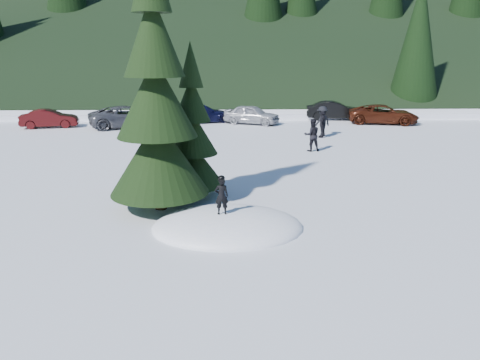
{
  "coord_description": "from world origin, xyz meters",
  "views": [
    {
      "loc": [
        -0.02,
        -12.94,
        5.05
      ],
      "look_at": [
        0.4,
        1.3,
        1.1
      ],
      "focal_mm": 35.0,
      "sensor_mm": 36.0,
      "label": 1
    }
  ],
  "objects_px": {
    "car_4": "(252,115)",
    "car_5": "(334,111)",
    "car_2": "(128,117)",
    "car_6": "(383,114)",
    "adult_2": "(322,121)",
    "adult_1": "(322,124)",
    "spruce_tall": "(156,108)",
    "adult_0": "(312,135)",
    "spruce_short": "(193,138)",
    "car_3": "(202,114)",
    "child_skier": "(222,196)",
    "car_1": "(49,119)"
  },
  "relations": [
    {
      "from": "adult_1",
      "to": "car_5",
      "type": "height_order",
      "value": "adult_1"
    },
    {
      "from": "adult_1",
      "to": "car_1",
      "type": "bearing_deg",
      "value": -83.42
    },
    {
      "from": "adult_0",
      "to": "car_3",
      "type": "height_order",
      "value": "adult_0"
    },
    {
      "from": "car_1",
      "to": "car_3",
      "type": "relative_size",
      "value": 0.83
    },
    {
      "from": "adult_1",
      "to": "child_skier",
      "type": "bearing_deg",
      "value": -1.48
    },
    {
      "from": "adult_0",
      "to": "car_1",
      "type": "relative_size",
      "value": 0.45
    },
    {
      "from": "adult_1",
      "to": "car_6",
      "type": "relative_size",
      "value": 0.33
    },
    {
      "from": "car_4",
      "to": "car_5",
      "type": "xyz_separation_m",
      "value": [
        6.35,
        1.99,
        0.02
      ]
    },
    {
      "from": "car_2",
      "to": "car_6",
      "type": "xyz_separation_m",
      "value": [
        17.88,
        1.02,
        -0.05
      ]
    },
    {
      "from": "adult_2",
      "to": "car_3",
      "type": "relative_size",
      "value": 0.41
    },
    {
      "from": "car_2",
      "to": "child_skier",
      "type": "bearing_deg",
      "value": 176.78
    },
    {
      "from": "spruce_tall",
      "to": "spruce_short",
      "type": "height_order",
      "value": "spruce_tall"
    },
    {
      "from": "adult_2",
      "to": "car_2",
      "type": "height_order",
      "value": "adult_2"
    },
    {
      "from": "car_2",
      "to": "car_6",
      "type": "bearing_deg",
      "value": -108.71
    },
    {
      "from": "spruce_tall",
      "to": "car_2",
      "type": "bearing_deg",
      "value": 104.58
    },
    {
      "from": "car_2",
      "to": "car_6",
      "type": "relative_size",
      "value": 1.08
    },
    {
      "from": "adult_1",
      "to": "car_5",
      "type": "bearing_deg",
      "value": -177.7
    },
    {
      "from": "car_5",
      "to": "spruce_tall",
      "type": "bearing_deg",
      "value": 159.59
    },
    {
      "from": "child_skier",
      "to": "adult_2",
      "type": "bearing_deg",
      "value": -118.01
    },
    {
      "from": "spruce_short",
      "to": "car_1",
      "type": "bearing_deg",
      "value": 124.33
    },
    {
      "from": "car_1",
      "to": "car_5",
      "type": "distance_m",
      "value": 20.39
    },
    {
      "from": "car_3",
      "to": "spruce_short",
      "type": "bearing_deg",
      "value": 163.13
    },
    {
      "from": "car_3",
      "to": "car_5",
      "type": "xyz_separation_m",
      "value": [
        9.92,
        1.15,
        0.04
      ]
    },
    {
      "from": "car_2",
      "to": "spruce_tall",
      "type": "bearing_deg",
      "value": 172.59
    },
    {
      "from": "spruce_short",
      "to": "child_skier",
      "type": "xyz_separation_m",
      "value": [
        1.03,
        -3.33,
        -1.08
      ]
    },
    {
      "from": "car_2",
      "to": "car_3",
      "type": "height_order",
      "value": "car_2"
    },
    {
      "from": "car_2",
      "to": "car_5",
      "type": "distance_m",
      "value": 15.16
    },
    {
      "from": "adult_1",
      "to": "car_2",
      "type": "height_order",
      "value": "adult_1"
    },
    {
      "from": "child_skier",
      "to": "adult_1",
      "type": "relative_size",
      "value": 0.67
    },
    {
      "from": "spruce_tall",
      "to": "spruce_short",
      "type": "relative_size",
      "value": 1.6
    },
    {
      "from": "spruce_short",
      "to": "car_3",
      "type": "relative_size",
      "value": 1.2
    },
    {
      "from": "car_1",
      "to": "car_2",
      "type": "xyz_separation_m",
      "value": [
        5.31,
        0.04,
        0.11
      ]
    },
    {
      "from": "spruce_tall",
      "to": "car_6",
      "type": "distance_m",
      "value": 22.81
    },
    {
      "from": "spruce_short",
      "to": "car_6",
      "type": "distance_m",
      "value": 20.99
    },
    {
      "from": "adult_2",
      "to": "car_2",
      "type": "xyz_separation_m",
      "value": [
        -12.5,
        3.86,
        -0.19
      ]
    },
    {
      "from": "child_skier",
      "to": "adult_0",
      "type": "distance_m",
      "value": 11.86
    },
    {
      "from": "adult_0",
      "to": "car_5",
      "type": "distance_m",
      "value": 11.97
    },
    {
      "from": "spruce_short",
      "to": "car_6",
      "type": "height_order",
      "value": "spruce_short"
    },
    {
      "from": "spruce_short",
      "to": "car_4",
      "type": "bearing_deg",
      "value": 80.01
    },
    {
      "from": "car_2",
      "to": "adult_1",
      "type": "bearing_deg",
      "value": -131.22
    },
    {
      "from": "car_4",
      "to": "car_6",
      "type": "distance_m",
      "value": 9.4
    },
    {
      "from": "spruce_short",
      "to": "car_4",
      "type": "height_order",
      "value": "spruce_short"
    },
    {
      "from": "adult_0",
      "to": "adult_2",
      "type": "distance_m",
      "value": 4.6
    },
    {
      "from": "car_3",
      "to": "car_5",
      "type": "distance_m",
      "value": 9.98
    },
    {
      "from": "spruce_tall",
      "to": "adult_2",
      "type": "relative_size",
      "value": 4.72
    },
    {
      "from": "adult_2",
      "to": "adult_1",
      "type": "bearing_deg",
      "value": 46.26
    },
    {
      "from": "car_5",
      "to": "spruce_short",
      "type": "bearing_deg",
      "value": 160.29
    },
    {
      "from": "car_4",
      "to": "adult_2",
      "type": "bearing_deg",
      "value": -117.73
    },
    {
      "from": "car_2",
      "to": "car_3",
      "type": "xyz_separation_m",
      "value": [
        4.91,
        1.98,
        -0.07
      ]
    },
    {
      "from": "adult_0",
      "to": "child_skier",
      "type": "bearing_deg",
      "value": 61.74
    }
  ]
}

